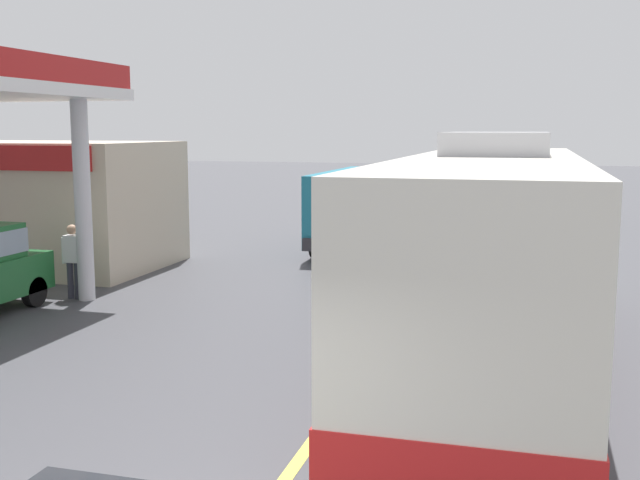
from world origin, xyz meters
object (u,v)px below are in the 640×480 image
object	(u,v)px
minibus_opposing_lane	(360,202)
car_trailing_behind_bus	(525,199)
coach_bus_main	(490,262)
pedestrian_near_pump	(73,257)

from	to	relation	value
minibus_opposing_lane	car_trailing_behind_bus	distance (m)	9.19
coach_bus_main	pedestrian_near_pump	size ratio (longest dim) A/B	6.65
minibus_opposing_lane	car_trailing_behind_bus	size ratio (longest dim) A/B	1.46
coach_bus_main	car_trailing_behind_bus	world-z (taller)	coach_bus_main
coach_bus_main	car_trailing_behind_bus	distance (m)	19.23
coach_bus_main	pedestrian_near_pump	xyz separation A→B (m)	(-9.15, 2.75, -0.79)
minibus_opposing_lane	pedestrian_near_pump	xyz separation A→B (m)	(-4.54, -8.70, -0.54)
coach_bus_main	minibus_opposing_lane	size ratio (longest dim) A/B	1.80
coach_bus_main	car_trailing_behind_bus	size ratio (longest dim) A/B	2.63
minibus_opposing_lane	car_trailing_behind_bus	xyz separation A→B (m)	(4.92, 7.75, -0.46)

